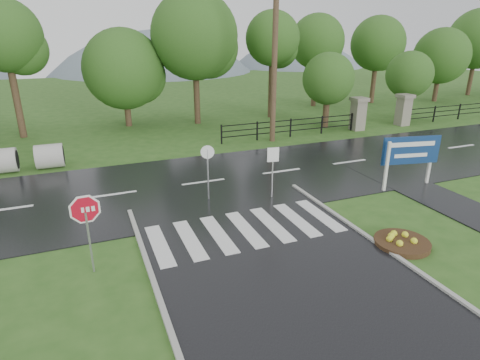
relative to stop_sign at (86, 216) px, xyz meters
name	(u,v)px	position (x,y,z in m)	size (l,w,h in m)	color
ground	(326,321)	(5.04, -4.31, -1.77)	(120.00, 120.00, 0.00)	#2E581D
main_road	(203,183)	(5.04, 5.69, -1.77)	(90.00, 8.00, 0.04)	black
walkway	(451,204)	(13.54, -0.31, -1.77)	(2.20, 11.00, 0.04)	black
crosswalk	(246,229)	(5.04, 0.69, -1.71)	(6.50, 2.80, 0.02)	silver
pillar_west	(358,113)	(18.04, 11.69, -0.59)	(1.00, 1.00, 2.24)	gray
pillar_east	(404,109)	(22.04, 11.69, -0.59)	(1.00, 1.00, 2.24)	gray
fence_west	(291,126)	(12.79, 11.69, -1.04)	(9.58, 0.08, 1.20)	black
hills	(136,160)	(8.53, 60.69, -17.30)	(102.00, 48.00, 48.00)	slate
treeline	(163,121)	(6.04, 19.69, -1.77)	(83.20, 5.20, 10.00)	#265119
stop_sign	(86,216)	(0.00, 0.00, 0.00)	(1.12, 0.10, 2.52)	#939399
estate_billboard	(411,153)	(13.18, 1.82, -0.18)	(2.60, 0.59, 2.31)	silver
flower_bed	(402,242)	(9.32, -2.14, -1.64)	(1.76, 1.76, 0.35)	#332111
reg_sign_small	(273,163)	(7.15, 2.95, -0.23)	(0.48, 0.10, 2.17)	#939399
reg_sign_round	(208,166)	(4.66, 3.71, -0.31)	(0.53, 0.14, 2.32)	#939399
utility_pole_east	(275,56)	(11.23, 11.19, 3.35)	(1.79, 0.34, 10.06)	#473523
entrance_tree_left	(328,79)	(16.42, 13.19, 1.62)	(3.55, 3.55, 5.19)	#3D2B1C
entrance_tree_right	(409,75)	(23.58, 13.19, 1.62)	(3.45, 3.45, 5.15)	#3D2B1C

